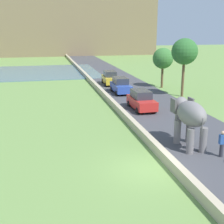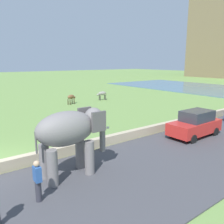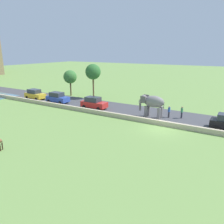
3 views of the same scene
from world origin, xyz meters
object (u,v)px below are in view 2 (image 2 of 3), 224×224
object	(u,v)px
cow_grey	(102,94)
elephant	(71,132)
car_red	(195,124)
cow_brown	(71,97)
person_beside_elephant	(38,181)

from	to	relation	value
cow_grey	elephant	bearing A→B (deg)	-38.17
car_red	cow_brown	world-z (taller)	car_red
car_red	cow_grey	xyz separation A→B (m)	(-16.58, 3.76, -0.06)
cow_grey	cow_brown	distance (m)	4.70
elephant	cow_grey	distance (m)	21.12
elephant	person_beside_elephant	xyz separation A→B (m)	(1.14, -1.95, -1.16)
cow_brown	elephant	bearing A→B (deg)	-27.15
cow_grey	cow_brown	bearing A→B (deg)	-86.27
person_beside_elephant	cow_grey	bearing A→B (deg)	139.77
person_beside_elephant	car_red	bearing A→B (deg)	95.77
elephant	cow_brown	xyz separation A→B (m)	(-16.27, 8.35, -1.20)
cow_grey	cow_brown	xyz separation A→B (m)	(0.31, -4.69, 0.00)
person_beside_elephant	car_red	size ratio (longest dim) A/B	0.41
person_beside_elephant	cow_grey	world-z (taller)	person_beside_elephant
elephant	cow_brown	distance (m)	18.33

